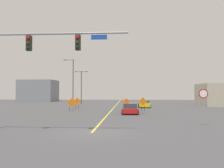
# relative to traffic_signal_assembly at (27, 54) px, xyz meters

# --- Properties ---
(ground) EXTENTS (140.28, 140.28, 0.00)m
(ground) POSITION_rel_traffic_signal_assembly_xyz_m (4.56, 0.01, -5.41)
(ground) COLOR #444447
(road_centre_stripe) EXTENTS (0.16, 77.93, 0.01)m
(road_centre_stripe) POSITION_rel_traffic_signal_assembly_xyz_m (4.56, 38.98, -5.41)
(road_centre_stripe) COLOR yellow
(road_centre_stripe) RESTS_ON ground
(traffic_signal_assembly) EXTENTS (10.49, 0.44, 7.32)m
(traffic_signal_assembly) POSITION_rel_traffic_signal_assembly_xyz_m (0.00, 0.00, 0.00)
(traffic_signal_assembly) COLOR gray
(traffic_signal_assembly) RESTS_ON ground
(stop_sign) EXTENTS (0.76, 0.07, 3.00)m
(stop_sign) POSITION_rel_traffic_signal_assembly_xyz_m (13.13, 3.66, -3.30)
(stop_sign) COLOR gray
(stop_sign) RESTS_ON ground
(street_lamp_mid_right) EXTENTS (3.03, 0.24, 7.87)m
(street_lamp_mid_right) POSITION_rel_traffic_signal_assembly_xyz_m (-4.16, 40.62, -0.77)
(street_lamp_mid_right) COLOR black
(street_lamp_mid_right) RESTS_ON ground
(street_lamp_far_left) EXTENTS (2.19, 0.24, 9.87)m
(street_lamp_far_left) POSITION_rel_traffic_signal_assembly_xyz_m (-4.87, 34.42, -0.02)
(street_lamp_far_left) COLOR black
(street_lamp_far_left) RESTS_ON ground
(construction_sign_median_near) EXTENTS (1.30, 0.26, 1.88)m
(construction_sign_median_near) POSITION_rel_traffic_signal_assembly_xyz_m (-1.15, 18.05, -4.25)
(construction_sign_median_near) COLOR orange
(construction_sign_median_near) RESTS_ON ground
(construction_sign_left_shoulder) EXTENTS (1.20, 0.31, 2.01)m
(construction_sign_left_shoulder) POSITION_rel_traffic_signal_assembly_xyz_m (9.23, 18.71, -4.13)
(construction_sign_left_shoulder) COLOR orange
(construction_sign_left_shoulder) RESTS_ON ground
(construction_sign_right_lane) EXTENTS (1.24, 0.20, 1.86)m
(construction_sign_right_lane) POSITION_rel_traffic_signal_assembly_xyz_m (-1.25, 22.42, -4.26)
(construction_sign_right_lane) COLOR orange
(construction_sign_right_lane) RESTS_ON ground
(construction_sign_median_far) EXTENTS (1.20, 0.28, 1.87)m
(construction_sign_median_far) POSITION_rel_traffic_signal_assembly_xyz_m (6.83, 19.14, -4.24)
(construction_sign_median_far) COLOR orange
(construction_sign_median_far) RESTS_ON ground
(car_red_far) EXTENTS (2.15, 4.59, 1.35)m
(car_red_far) POSITION_rel_traffic_signal_assembly_xyz_m (7.33, 14.59, -4.77)
(car_red_far) COLOR red
(car_red_far) RESTS_ON ground
(car_yellow_approaching) EXTENTS (2.27, 4.59, 1.32)m
(car_yellow_approaching) POSITION_rel_traffic_signal_assembly_xyz_m (10.01, 27.07, -4.77)
(car_yellow_approaching) COLOR gold
(car_yellow_approaching) RESTS_ON ground
(roadside_building_west) EXTENTS (10.14, 8.44, 6.34)m
(roadside_building_west) POSITION_rel_traffic_signal_assembly_xyz_m (-19.71, 53.67, -2.24)
(roadside_building_west) COLOR gray
(roadside_building_west) RESTS_ON ground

